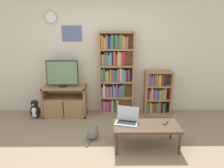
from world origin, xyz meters
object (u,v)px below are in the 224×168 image
at_px(coffee_table, 146,126).
at_px(bookshelf_short, 157,93).
at_px(laptop, 127,119).
at_px(television, 62,74).
at_px(bookshelf_tall, 115,73).
at_px(remote_near_laptop, 166,123).
at_px(penguin_figurine, 35,110).
at_px(cat, 93,133).
at_px(tv_stand, 65,101).

bearing_deg(coffee_table, bookshelf_short, 72.13).
height_order(coffee_table, laptop, laptop).
xyz_separation_m(coffee_table, laptop, (-0.31, 0.07, 0.10)).
height_order(television, bookshelf_short, television).
relative_size(bookshelf_tall, remote_near_laptop, 11.63).
bearing_deg(penguin_figurine, cat, -33.93).
bearing_deg(laptop, tv_stand, 151.48).
distance_m(bookshelf_tall, penguin_figurine, 1.91).
height_order(laptop, remote_near_laptop, laptop).
distance_m(tv_stand, remote_near_laptop, 2.30).
distance_m(bookshelf_short, laptop, 1.56).
xyz_separation_m(tv_stand, bookshelf_tall, (1.11, 0.15, 0.60)).
height_order(remote_near_laptop, cat, remote_near_laptop).
height_order(cat, penguin_figurine, penguin_figurine).
height_order(bookshelf_tall, laptop, bookshelf_tall).
distance_m(cat, penguin_figurine, 1.60).
bearing_deg(tv_stand, penguin_figurine, -164.98).
bearing_deg(cat, bookshelf_short, 78.11).
bearing_deg(coffee_table, penguin_figurine, 152.91).
relative_size(remote_near_laptop, cat, 0.36).
distance_m(remote_near_laptop, cat, 1.27).
xyz_separation_m(bookshelf_short, cat, (-1.35, -1.19, -0.34)).
bearing_deg(laptop, penguin_figurine, 166.13).
distance_m(television, remote_near_laptop, 2.37).
bearing_deg(remote_near_laptop, coffee_table, -140.09).
distance_m(tv_stand, bookshelf_tall, 1.26).
height_order(bookshelf_short, coffee_table, bookshelf_short).
xyz_separation_m(bookshelf_tall, penguin_figurine, (-1.73, -0.32, -0.74)).
xyz_separation_m(tv_stand, laptop, (1.28, -1.23, 0.13)).
xyz_separation_m(bookshelf_tall, bookshelf_short, (0.95, -0.02, -0.47)).
height_order(laptop, penguin_figurine, laptop).
xyz_separation_m(tv_stand, bookshelf_short, (2.05, 0.13, 0.13)).
bearing_deg(laptop, bookshelf_tall, 112.65).
bearing_deg(cat, tv_stand, 160.38).
xyz_separation_m(bookshelf_tall, coffee_table, (0.49, -1.45, -0.57)).
height_order(bookshelf_short, remote_near_laptop, bookshelf_short).
distance_m(laptop, remote_near_laptop, 0.64).
relative_size(television, penguin_figurine, 1.62).
relative_size(tv_stand, bookshelf_short, 0.95).
bearing_deg(remote_near_laptop, bookshelf_short, 118.39).
height_order(remote_near_laptop, penguin_figurine, remote_near_laptop).
relative_size(television, cat, 1.55).
xyz_separation_m(television, penguin_figurine, (-0.61, -0.16, -0.77)).
relative_size(tv_stand, penguin_figurine, 2.23).
bearing_deg(cat, laptop, 20.20).
bearing_deg(tv_stand, bookshelf_short, 3.60).
bearing_deg(cat, bookshelf_tall, 108.29).
relative_size(television, laptop, 1.61).
height_order(bookshelf_tall, coffee_table, bookshelf_tall).
bearing_deg(bookshelf_short, bookshelf_tall, 178.75).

